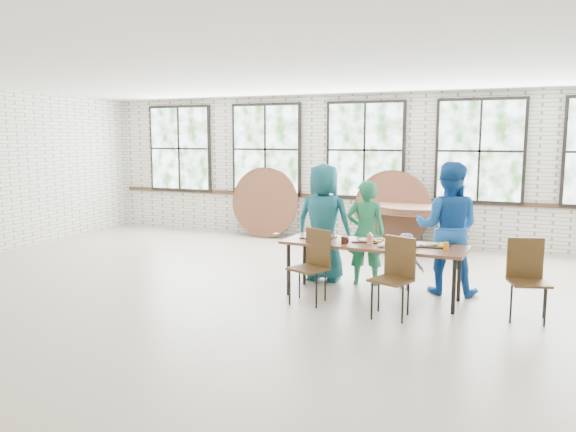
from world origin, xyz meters
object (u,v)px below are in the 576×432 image
(dining_table, at_px, (373,247))
(chair_near_left, at_px, (313,260))
(chair_near_right, at_px, (395,270))
(storage_table, at_px, (415,215))

(dining_table, relative_size, chair_near_left, 2.57)
(chair_near_right, distance_m, storage_table, 4.08)
(chair_near_right, bearing_deg, storage_table, 117.57)
(chair_near_right, height_order, storage_table, chair_near_right)
(chair_near_right, relative_size, storage_table, 0.51)
(dining_table, height_order, chair_near_right, chair_near_right)
(chair_near_left, distance_m, chair_near_right, 1.12)
(chair_near_right, bearing_deg, chair_near_left, -168.00)
(chair_near_left, height_order, chair_near_right, same)
(chair_near_left, xyz_separation_m, storage_table, (0.62, 3.88, 0.13))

